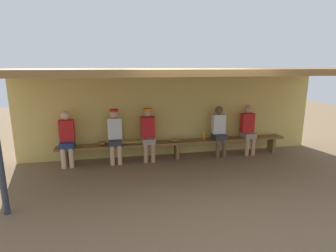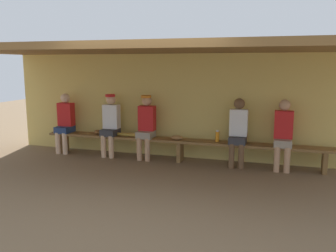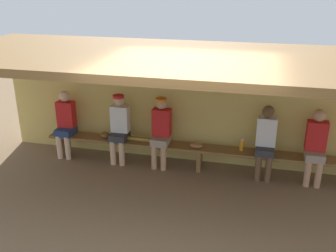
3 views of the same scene
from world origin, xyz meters
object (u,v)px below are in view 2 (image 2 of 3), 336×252
(player_in_blue, at_px, (110,122))
(baseball_bat, at_px, (127,135))
(baseball_glove_worn, at_px, (98,132))
(water_bottle_clear, at_px, (217,136))
(player_middle, at_px, (65,120))
(baseball_glove_dark_brown, at_px, (177,138))
(player_in_red, at_px, (238,130))
(player_leftmost, at_px, (283,132))
(bench, at_px, (180,143))
(player_rightmost, at_px, (146,124))

(player_in_blue, bearing_deg, baseball_bat, -0.52)
(baseball_glove_worn, bearing_deg, water_bottle_clear, 53.78)
(player_middle, relative_size, water_bottle_clear, 5.94)
(player_middle, height_order, baseball_bat, player_middle)
(baseball_glove_worn, relative_size, baseball_bat, 0.32)
(baseball_glove_dark_brown, bearing_deg, baseball_glove_worn, -174.16)
(player_in_red, relative_size, baseball_bat, 1.77)
(player_leftmost, height_order, baseball_glove_worn, player_leftmost)
(bench, relative_size, player_middle, 4.49)
(baseball_glove_dark_brown, height_order, baseball_bat, baseball_glove_dark_brown)
(player_leftmost, height_order, water_bottle_clear, player_leftmost)
(player_in_blue, bearing_deg, baseball_glove_worn, 174.40)
(player_rightmost, relative_size, baseball_glove_dark_brown, 5.60)
(player_in_blue, relative_size, player_in_red, 1.01)
(player_in_blue, relative_size, baseball_glove_dark_brown, 5.60)
(player_in_blue, bearing_deg, water_bottle_clear, 0.74)
(baseball_glove_dark_brown, bearing_deg, player_in_red, 10.18)
(player_rightmost, distance_m, baseball_glove_worn, 1.17)
(bench, xyz_separation_m, player_rightmost, (-0.74, 0.00, 0.36))
(baseball_glove_dark_brown, bearing_deg, player_rightmost, -175.43)
(water_bottle_clear, distance_m, baseball_glove_worn, 2.65)
(bench, height_order, player_middle, player_middle)
(player_rightmost, bearing_deg, water_bottle_clear, 1.15)
(player_leftmost, distance_m, water_bottle_clear, 1.25)
(player_leftmost, bearing_deg, baseball_bat, -179.94)
(player_rightmost, xyz_separation_m, baseball_glove_worn, (-1.15, 0.03, -0.24))
(water_bottle_clear, bearing_deg, player_rightmost, -178.85)
(player_middle, xyz_separation_m, baseball_glove_dark_brown, (2.63, -0.04, -0.22))
(player_rightmost, height_order, baseball_glove_dark_brown, player_rightmost)
(player_in_blue, height_order, baseball_glove_dark_brown, player_in_blue)
(player_in_blue, height_order, baseball_glove_worn, player_in_blue)
(player_rightmost, distance_m, water_bottle_clear, 1.51)
(player_rightmost, height_order, player_leftmost, player_rightmost)
(baseball_glove_worn, bearing_deg, bench, 52.74)
(player_rightmost, distance_m, player_middle, 1.95)
(bench, bearing_deg, player_leftmost, 0.09)
(baseball_glove_worn, bearing_deg, baseball_bat, 50.98)
(player_leftmost, relative_size, baseball_glove_worn, 5.56)
(player_rightmost, distance_m, baseball_bat, 0.50)
(water_bottle_clear, bearing_deg, player_leftmost, -1.41)
(baseball_bat, bearing_deg, baseball_glove_worn, -179.97)
(player_in_red, distance_m, baseball_bat, 2.35)
(bench, bearing_deg, player_in_blue, 179.87)
(player_middle, bearing_deg, player_rightmost, 0.01)
(player_leftmost, xyz_separation_m, baseball_glove_dark_brown, (-2.06, -0.04, -0.22))
(bench, relative_size, player_leftmost, 4.49)
(baseball_glove_worn, xyz_separation_m, baseball_bat, (0.72, -0.04, -0.01))
(bench, height_order, player_in_blue, player_in_blue)
(player_in_blue, distance_m, baseball_glove_worn, 0.41)
(bench, relative_size, player_in_blue, 4.46)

